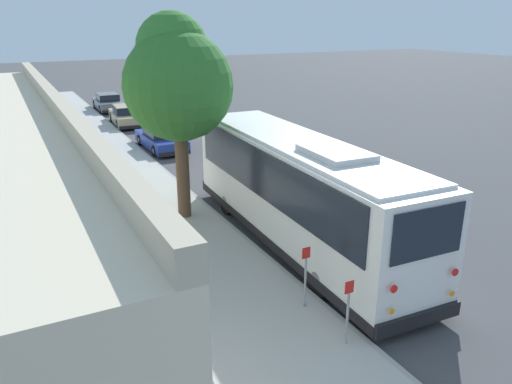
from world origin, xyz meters
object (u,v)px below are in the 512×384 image
Objects in this scene: parked_sedan_gray at (108,103)px; sign_post_near at (348,312)px; shuttle_bus at (298,187)px; parked_sedan_blue at (161,139)px; parked_sedan_tan at (126,116)px; street_tree at (177,79)px; sign_post_far at (305,276)px.

parked_sedan_gray is 32.80m from sign_post_near.
shuttle_bus is 7.44× the size of sign_post_near.
parked_sedan_blue is 7.53m from parked_sedan_tan.
shuttle_bus is 27.62m from parked_sedan_gray.
street_tree is at bearing 175.44° from parked_sedan_gray.
parked_sedan_blue is 0.66× the size of street_tree.
parked_sedan_blue is at bearing -178.90° from parked_sedan_gray.
parked_sedan_gray is at bearing -2.78° from sign_post_near.
shuttle_bus reaches higher than parked_sedan_blue.
street_tree is at bearing 177.02° from parked_sedan_tan.
sign_post_near is 1.67m from sign_post_far.
parked_sedan_tan is at bearing -3.30° from sign_post_near.
parked_sedan_blue is at bearing -174.90° from parked_sedan_tan.
parked_sedan_tan is 1.10× the size of parked_sedan_gray.
shuttle_bus is 2.64× the size of parked_sedan_gray.
parked_sedan_tan is 0.68× the size of street_tree.
parked_sedan_tan and parked_sedan_gray have the same top height.
sign_post_near reaches higher than parked_sedan_tan.
shuttle_bus is at bearing -28.81° from sign_post_far.
sign_post_near is at bearing 177.91° from parked_sedan_gray.
street_tree reaches higher than shuttle_bus.
parked_sedan_gray is (6.22, -0.06, -0.00)m from parked_sedan_tan.
street_tree is (-17.75, 2.15, 4.35)m from parked_sedan_tan.
parked_sedan_gray is at bearing -5.26° from street_tree.
shuttle_bus is 1.63× the size of street_tree.
sign_post_far is at bearing 177.76° from parked_sedan_gray.
sign_post_far reaches higher than parked_sedan_tan.
parked_sedan_blue is at bearing 3.13° from shuttle_bus.
sign_post_near is (-19.01, 1.69, 0.35)m from parked_sedan_blue.
street_tree is 8.19m from sign_post_far.
sign_post_far is at bearing 153.32° from shuttle_bus.
parked_sedan_gray is 24.46m from street_tree.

